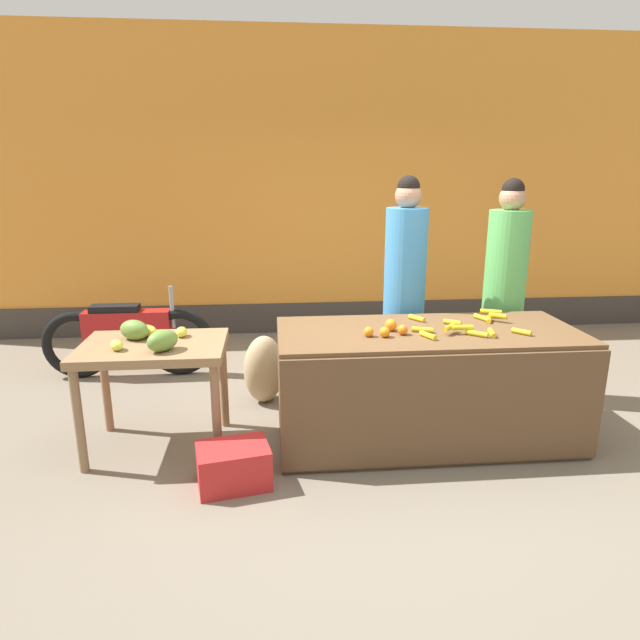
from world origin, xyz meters
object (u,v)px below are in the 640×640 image
vendor_woman_green_shirt (504,291)px  parked_motorcycle (128,336)px  produce_sack (264,369)px  vendor_woman_blue_shirt (404,291)px  produce_crate (233,466)px

vendor_woman_green_shirt → parked_motorcycle: (-3.31, 0.77, -0.54)m
parked_motorcycle → produce_sack: bearing=-29.3°
parked_motorcycle → produce_sack: 1.48m
vendor_woman_blue_shirt → vendor_woman_green_shirt: 0.85m
vendor_woman_green_shirt → parked_motorcycle: 3.44m
produce_crate → produce_sack: (0.18, 1.28, 0.16)m
produce_crate → vendor_woman_green_shirt: bearing=29.2°
parked_motorcycle → vendor_woman_green_shirt: bearing=-13.0°
vendor_woman_blue_shirt → parked_motorcycle: (-2.46, 0.76, -0.55)m
vendor_woman_blue_shirt → parked_motorcycle: 2.63m
parked_motorcycle → produce_crate: parked_motorcycle is taller
produce_sack → vendor_woman_green_shirt: bearing=-1.2°
vendor_woman_blue_shirt → produce_sack: (-1.17, 0.03, -0.66)m
vendor_woman_blue_shirt → produce_crate: vendor_woman_blue_shirt is taller
vendor_woman_blue_shirt → produce_sack: vendor_woman_blue_shirt is taller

